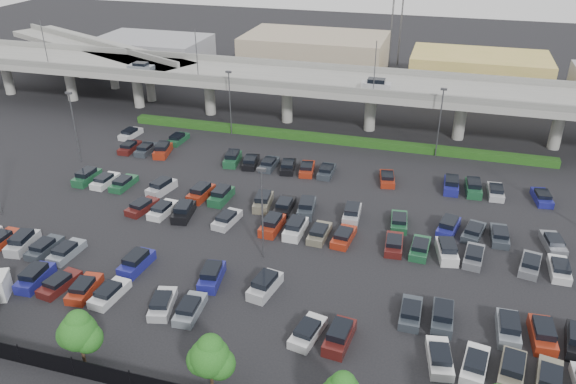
% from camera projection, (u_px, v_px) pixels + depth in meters
% --- Properties ---
extents(ground, '(280.00, 280.00, 0.00)m').
position_uv_depth(ground, '(285.00, 220.00, 65.91)').
color(ground, black).
extents(overpass, '(150.00, 13.00, 15.80)m').
position_uv_depth(overpass, '(340.00, 86.00, 90.02)').
color(overpass, gray).
rests_on(overpass, ground).
extents(on_ramp, '(50.93, 30.13, 8.80)m').
position_uv_depth(on_ramp, '(96.00, 50.00, 112.29)').
color(on_ramp, gray).
rests_on(on_ramp, ground).
extents(hedge, '(66.00, 1.60, 1.10)m').
position_uv_depth(hedge, '(330.00, 139.00, 86.98)').
color(hedge, '#173A11').
rests_on(hedge, ground).
extents(tree_row, '(65.07, 3.66, 5.94)m').
position_uv_depth(tree_row, '(193.00, 354.00, 41.49)').
color(tree_row, '#332316').
rests_on(tree_row, ground).
extents(parked_cars, '(63.12, 41.61, 1.67)m').
position_uv_depth(parked_cars, '(279.00, 229.00, 62.85)').
color(parked_cars, black).
rests_on(parked_cars, ground).
extents(light_poles, '(66.90, 48.38, 10.30)m').
position_uv_depth(light_poles, '(256.00, 161.00, 65.76)').
color(light_poles, '#46474B').
rests_on(light_poles, ground).
extents(distant_buildings, '(138.00, 24.00, 9.00)m').
position_uv_depth(distant_buildings, '(429.00, 65.00, 113.86)').
color(distant_buildings, gray).
rests_on(distant_buildings, ground).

